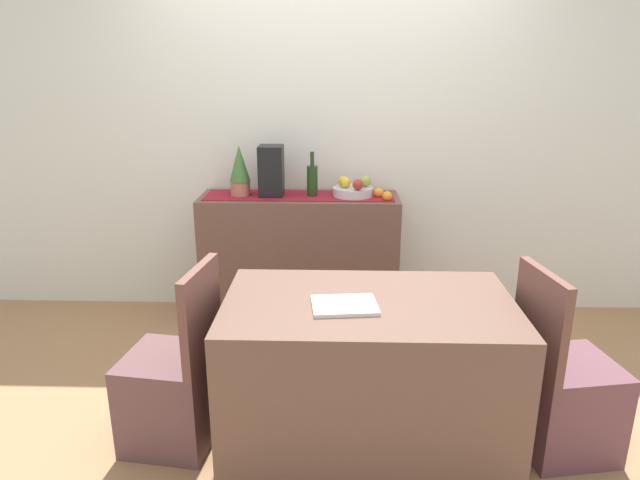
% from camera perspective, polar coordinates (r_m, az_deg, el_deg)
% --- Properties ---
extents(ground_plane, '(6.40, 6.40, 0.02)m').
position_cam_1_polar(ground_plane, '(3.28, 0.44, -14.89)').
color(ground_plane, '#A1754F').
rests_on(ground_plane, ground).
extents(room_wall_rear, '(6.40, 0.06, 2.70)m').
position_cam_1_polar(room_wall_rear, '(3.97, 0.90, 11.77)').
color(room_wall_rear, silver).
rests_on(room_wall_rear, ground).
extents(sideboard_console, '(1.34, 0.42, 0.89)m').
position_cam_1_polar(sideboard_console, '(3.92, -2.06, -1.89)').
color(sideboard_console, brown).
rests_on(sideboard_console, ground).
extents(table_runner, '(1.26, 0.32, 0.01)m').
position_cam_1_polar(table_runner, '(3.79, -2.13, 4.52)').
color(table_runner, maroon).
rests_on(table_runner, sideboard_console).
extents(fruit_bowl, '(0.27, 0.27, 0.06)m').
position_cam_1_polar(fruit_bowl, '(3.78, 3.36, 4.95)').
color(fruit_bowl, silver).
rests_on(fruit_bowl, table_runner).
extents(apple_upper, '(0.07, 0.07, 0.07)m').
position_cam_1_polar(apple_upper, '(3.68, 3.87, 5.63)').
color(apple_upper, '#A92B27').
rests_on(apple_upper, fruit_bowl).
extents(apple_left, '(0.07, 0.07, 0.07)m').
position_cam_1_polar(apple_left, '(3.79, 4.64, 5.98)').
color(apple_left, '#95A33F').
rests_on(apple_left, fruit_bowl).
extents(apple_rear, '(0.07, 0.07, 0.07)m').
position_cam_1_polar(apple_rear, '(3.82, 2.33, 6.04)').
color(apple_rear, gold).
rests_on(apple_rear, fruit_bowl).
extents(apple_right, '(0.07, 0.07, 0.07)m').
position_cam_1_polar(apple_right, '(3.76, 2.62, 5.87)').
color(apple_right, gold).
rests_on(apple_right, fruit_bowl).
extents(wine_bottle, '(0.07, 0.07, 0.30)m').
position_cam_1_polar(wine_bottle, '(3.77, -0.79, 6.12)').
color(wine_bottle, '#1E3C16').
rests_on(wine_bottle, sideboard_console).
extents(coffee_maker, '(0.16, 0.18, 0.34)m').
position_cam_1_polar(coffee_maker, '(3.78, -4.98, 6.99)').
color(coffee_maker, black).
rests_on(coffee_maker, sideboard_console).
extents(potted_plant, '(0.14, 0.14, 0.34)m').
position_cam_1_polar(potted_plant, '(3.81, -8.17, 7.05)').
color(potted_plant, '#BB7059').
rests_on(potted_plant, sideboard_console).
extents(orange_loose_near_bowl, '(0.07, 0.07, 0.07)m').
position_cam_1_polar(orange_loose_near_bowl, '(3.77, 6.01, 4.80)').
color(orange_loose_near_bowl, orange).
rests_on(orange_loose_near_bowl, sideboard_console).
extents(orange_loose_far, '(0.06, 0.06, 0.06)m').
position_cam_1_polar(orange_loose_far, '(3.68, 6.86, 4.46)').
color(orange_loose_far, orange).
rests_on(orange_loose_far, sideboard_console).
extents(dining_table, '(1.30, 0.77, 0.74)m').
position_cam_1_polar(dining_table, '(2.68, 4.79, -13.47)').
color(dining_table, brown).
rests_on(dining_table, ground).
extents(open_book, '(0.30, 0.24, 0.02)m').
position_cam_1_polar(open_book, '(2.44, 2.50, -6.67)').
color(open_book, white).
rests_on(open_book, dining_table).
extents(chair_near_window, '(0.45, 0.45, 0.90)m').
position_cam_1_polar(chair_near_window, '(2.84, -14.66, -14.63)').
color(chair_near_window, brown).
rests_on(chair_near_window, ground).
extents(chair_by_corner, '(0.46, 0.46, 0.90)m').
position_cam_1_polar(chair_by_corner, '(2.93, 23.49, -14.49)').
color(chair_by_corner, brown).
rests_on(chair_by_corner, ground).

